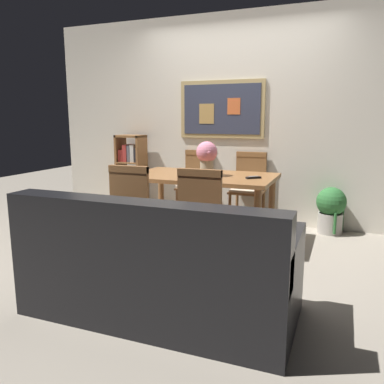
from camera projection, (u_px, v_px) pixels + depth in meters
ground_plane at (200, 253)px, 3.85m from camera, size 12.00×12.00×0.00m
wall_back_with_painting at (239, 120)px, 4.91m from camera, size 5.20×0.14×2.60m
dining_table at (202, 183)px, 4.18m from camera, size 1.53×0.93×0.72m
dining_chair_near_left at (135, 205)px, 3.56m from camera, size 0.40×0.41×0.91m
dining_chair_far_right at (249, 183)px, 4.80m from camera, size 0.40×0.41×0.91m
dining_chair_near_right at (203, 211)px, 3.33m from camera, size 0.40×0.41×0.91m
dining_chair_far_left at (197, 179)px, 5.07m from camera, size 0.40×0.41×0.91m
leather_couch at (158, 271)px, 2.60m from camera, size 1.80×0.84×0.84m
bookshelf at (132, 178)px, 5.34m from camera, size 0.36×0.28×1.10m
potted_ivy at (331, 209)px, 4.49m from camera, size 0.34×0.34×0.54m
flower_vase at (207, 156)px, 4.06m from camera, size 0.22×0.22×0.36m
tv_remote at (253, 177)px, 3.90m from camera, size 0.15×0.13×0.02m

